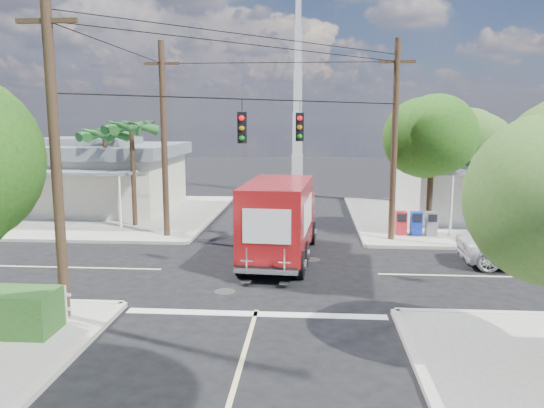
# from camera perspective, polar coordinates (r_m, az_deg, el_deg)

# --- Properties ---
(ground) EXTENTS (120.00, 120.00, 0.00)m
(ground) POSITION_cam_1_polar(r_m,az_deg,el_deg) (19.60, -0.44, -7.29)
(ground) COLOR black
(ground) RESTS_ON ground
(sidewalk_ne) EXTENTS (14.12, 14.12, 0.14)m
(sidewalk_ne) POSITION_cam_1_polar(r_m,az_deg,el_deg) (31.52, 21.43, -1.52)
(sidewalk_ne) COLOR gray
(sidewalk_ne) RESTS_ON ground
(sidewalk_nw) EXTENTS (14.12, 14.12, 0.14)m
(sidewalk_nw) POSITION_cam_1_polar(r_m,az_deg,el_deg) (32.58, -18.21, -1.02)
(sidewalk_nw) COLOR gray
(sidewalk_nw) RESTS_ON ground
(road_markings) EXTENTS (32.00, 32.00, 0.01)m
(road_markings) POSITION_cam_1_polar(r_m,az_deg,el_deg) (18.19, -0.83, -8.58)
(road_markings) COLOR beige
(road_markings) RESTS_ON ground
(building_ne) EXTENTS (11.80, 10.20, 4.50)m
(building_ne) POSITION_cam_1_polar(r_m,az_deg,el_deg) (32.75, 23.82, 2.69)
(building_ne) COLOR silver
(building_ne) RESTS_ON sidewalk_ne
(building_nw) EXTENTS (10.80, 10.20, 4.30)m
(building_nw) POSITION_cam_1_polar(r_m,az_deg,el_deg) (34.18, -19.12, 3.03)
(building_nw) COLOR beige
(building_nw) RESTS_ON sidewalk_nw
(radio_tower) EXTENTS (0.80, 0.80, 17.00)m
(radio_tower) POSITION_cam_1_polar(r_m,az_deg,el_deg) (38.75, 2.77, 9.24)
(radio_tower) COLOR silver
(radio_tower) RESTS_ON ground
(tree_ne_front) EXTENTS (4.21, 4.14, 6.66)m
(tree_ne_front) POSITION_cam_1_polar(r_m,az_deg,el_deg) (26.12, 16.92, 7.03)
(tree_ne_front) COLOR #422D1C
(tree_ne_front) RESTS_ON sidewalk_ne
(tree_ne_back) EXTENTS (3.77, 3.66, 5.82)m
(tree_ne_back) POSITION_cam_1_polar(r_m,az_deg,el_deg) (28.93, 20.98, 5.83)
(tree_ne_back) COLOR #422D1C
(tree_ne_back) RESTS_ON sidewalk_ne
(palm_nw_front) EXTENTS (3.01, 3.08, 5.59)m
(palm_nw_front) POSITION_cam_1_polar(r_m,az_deg,el_deg) (27.76, -14.88, 7.78)
(palm_nw_front) COLOR #422D1C
(palm_nw_front) RESTS_ON sidewalk_nw
(palm_nw_back) EXTENTS (3.01, 3.08, 5.19)m
(palm_nw_back) POSITION_cam_1_polar(r_m,az_deg,el_deg) (29.87, -17.56, 7.02)
(palm_nw_back) COLOR #422D1C
(palm_nw_back) RESTS_ON sidewalk_nw
(utility_poles) EXTENTS (12.00, 10.68, 9.00)m
(utility_poles) POSITION_cam_1_polar(r_m,az_deg,el_deg) (20.60, -4.51, 6.69)
(utility_poles) COLOR #473321
(utility_poles) RESTS_ON ground
(vending_boxes) EXTENTS (1.90, 0.50, 1.10)m
(vending_boxes) POSITION_cam_1_polar(r_m,az_deg,el_deg) (25.88, 15.24, -2.01)
(vending_boxes) COLOR red
(vending_boxes) RESTS_ON sidewalk_ne
(delivery_truck) EXTENTS (2.85, 7.52, 3.19)m
(delivery_truck) POSITION_cam_1_polar(r_m,az_deg,el_deg) (20.94, 0.87, -1.67)
(delivery_truck) COLOR black
(delivery_truck) RESTS_ON ground
(parked_car) EXTENTS (5.39, 2.68, 1.47)m
(parked_car) POSITION_cam_1_polar(r_m,az_deg,el_deg) (22.41, 26.11, -4.20)
(parked_car) COLOR silver
(parked_car) RESTS_ON ground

